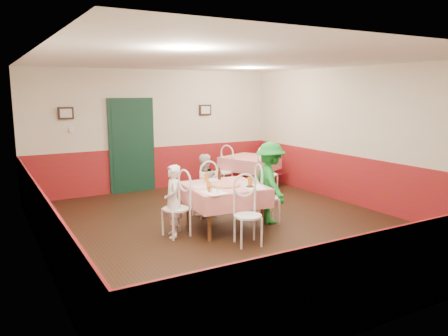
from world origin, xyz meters
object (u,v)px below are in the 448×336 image
diner_left (173,201)px  diner_right (270,183)px  chair_second_b (268,174)px  glass_a (209,186)px  chair_right (268,198)px  second_table (250,172)px  glass_c (207,178)px  main_table (224,207)px  chair_second_a (223,172)px  glass_b (250,181)px  beer_bottle (219,174)px  chair_near (248,216)px  pizza (226,185)px  wallet (250,187)px  diner_far (203,185)px  chair_left (176,209)px  chair_far (204,193)px

diner_left → diner_right: size_ratio=0.81×
chair_second_b → glass_a: (-2.52, -1.93, 0.37)m
diner_left → chair_right: bearing=100.6°
second_table → glass_c: 3.08m
main_table → chair_right: 0.85m
chair_second_a → chair_second_b: (0.75, -0.75, 0.00)m
chair_right → glass_a: (-1.24, -0.13, 0.37)m
chair_second_a → diner_right: 2.61m
chair_second_a → diner_left: size_ratio=0.77×
chair_right → glass_a: chair_right is taller
glass_b → beer_bottle: 0.67m
main_table → diner_left: diner_left is taller
chair_near → pizza: bearing=98.7°
second_table → chair_second_a: 0.75m
pizza → diner_left: 0.92m
wallet → glass_b: bearing=61.4°
diner_far → beer_bottle: bearing=96.9°
glass_a → wallet: (0.68, -0.15, -0.05)m
diner_far → chair_near: bearing=86.2°
chair_left → chair_second_b: same height
chair_near → wallet: (0.35, 0.50, 0.32)m
chair_second_b → diner_right: size_ratio=0.63×
chair_second_b → beer_bottle: size_ratio=4.31×
diner_right → beer_bottle: bearing=72.4°
main_table → chair_second_b: chair_second_b is taller
glass_b → beer_bottle: bearing=110.3°
diner_left → chair_far: bearing=143.9°
second_table → glass_a: bearing=-133.2°
chair_left → diner_far: (0.92, 0.83, 0.13)m
chair_right → diner_right: size_ratio=0.63×
chair_right → diner_right: bearing=-80.4°
diner_left → diner_right: (1.79, -0.14, 0.14)m
glass_a → beer_bottle: bearing=48.7°
chair_far → chair_right: bearing=129.3°
second_table → beer_bottle: 2.94m
chair_second_a → glass_b: 2.93m
chair_second_b → wallet: bearing=-154.6°
chair_right → main_table: bearing=99.6°
diner_far → glass_b: bearing=104.8°
chair_second_a → wallet: (-1.09, -2.83, 0.32)m
chair_second_a → diner_far: diner_far is taller
chair_left → chair_right: same height
pizza → glass_b: bearing=-25.7°
diner_far → diner_left: bearing=41.2°
chair_right → wallet: size_ratio=8.18×
chair_near → glass_c: 1.31m
glass_c → beer_bottle: bearing=-5.8°
chair_near → glass_c: size_ratio=6.59×
chair_right → pizza: 0.91m
beer_bottle → diner_left: 1.11m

